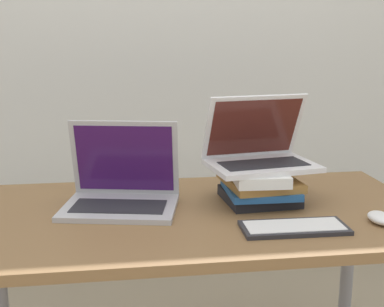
# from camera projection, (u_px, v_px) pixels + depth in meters

# --- Properties ---
(wall_back) EXTENTS (8.00, 0.05, 2.70)m
(wall_back) POSITION_uv_depth(u_px,v_px,m) (161.00, 12.00, 2.55)
(wall_back) COLOR silver
(wall_back) RESTS_ON ground_plane
(desk) EXTENTS (1.44, 0.75, 0.72)m
(desk) POSITION_uv_depth(u_px,v_px,m) (194.00, 235.00, 1.65)
(desk) COLOR brown
(desk) RESTS_ON ground_plane
(laptop_left) EXTENTS (0.39, 0.32, 0.26)m
(laptop_left) POSITION_uv_depth(u_px,v_px,m) (122.00, 190.00, 1.66)
(laptop_left) COLOR #B2B2B7
(laptop_left) RESTS_ON desk
(book_stack) EXTENTS (0.24, 0.29, 0.11)m
(book_stack) POSITION_uv_depth(u_px,v_px,m) (259.00, 185.00, 1.70)
(book_stack) COLOR black
(book_stack) RESTS_ON desk
(laptop_on_books) EXTENTS (0.36, 0.28, 0.23)m
(laptop_on_books) POSITION_uv_depth(u_px,v_px,m) (259.00, 152.00, 1.70)
(laptop_on_books) COLOR silver
(laptop_on_books) RESTS_ON book_stack
(wireless_keyboard) EXTENTS (0.29, 0.13, 0.01)m
(wireless_keyboard) POSITION_uv_depth(u_px,v_px,m) (294.00, 228.00, 1.47)
(wireless_keyboard) COLOR #28282D
(wireless_keyboard) RESTS_ON desk
(mouse) EXTENTS (0.06, 0.10, 0.03)m
(mouse) POSITION_uv_depth(u_px,v_px,m) (381.00, 218.00, 1.52)
(mouse) COLOR white
(mouse) RESTS_ON desk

